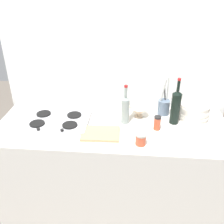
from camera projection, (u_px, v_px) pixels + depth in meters
ground_plane at (112, 207)px, 2.41m from camera, size 6.00×6.00×0.00m
counter_block at (112, 170)px, 2.19m from camera, size 1.80×0.70×0.90m
backsplash_panel at (116, 69)px, 2.15m from camera, size 1.90×0.06×2.46m
stovetop_hob at (56, 121)px, 2.02m from camera, size 0.51×0.35×0.04m
plate_stack at (194, 111)px, 2.05m from camera, size 0.24×0.24×0.13m
wine_bottle_leftmost at (125, 109)px, 1.96m from camera, size 0.06×0.06×0.32m
wine_bottle_mid_left at (176, 106)px, 1.95m from camera, size 0.07×0.07×0.37m
mixing_bowl at (139, 111)px, 2.08m from camera, size 0.15×0.15×0.08m
butter_dish at (143, 131)px, 1.86m from camera, size 0.14×0.10×0.06m
utensil_crock at (164, 106)px, 2.11m from camera, size 0.10×0.10×0.31m
condiment_jar_front at (141, 139)px, 1.74m from camera, size 0.08×0.08×0.09m
condiment_jar_rear at (157, 123)px, 1.91m from camera, size 0.05×0.05×0.11m
cutting_board at (100, 134)px, 1.86m from camera, size 0.28×0.21×0.02m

